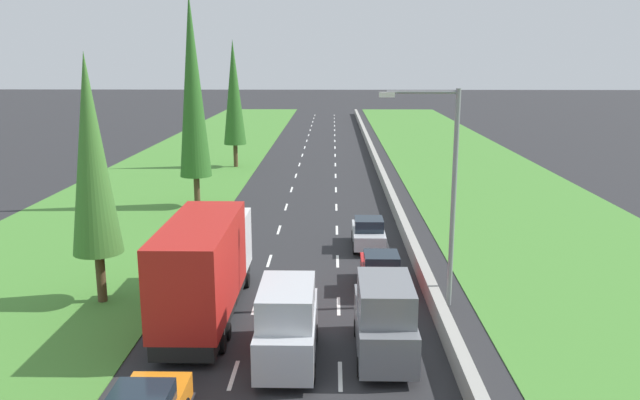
{
  "coord_description": "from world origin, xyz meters",
  "views": [
    {
      "loc": [
        1.47,
        1.98,
        10.18
      ],
      "look_at": [
        0.66,
        42.63,
        1.05
      ],
      "focal_mm": 35.74,
      "sensor_mm": 36.0,
      "label": 1
    }
  ],
  "objects_px": {
    "grey_van_right_lane": "(384,319)",
    "silver_van_centre_lane": "(287,324)",
    "silver_hatchback_right_lane": "(368,233)",
    "street_light_mast": "(446,183)",
    "red_hatchback_right_lane": "(381,271)",
    "poplar_tree_third": "(192,87)",
    "poplar_tree_second": "(91,156)",
    "red_box_truck_left_lane": "(205,266)",
    "poplar_tree_fourth": "(234,93)"
  },
  "relations": [
    {
      "from": "grey_van_right_lane",
      "to": "red_box_truck_left_lane",
      "type": "height_order",
      "value": "red_box_truck_left_lane"
    },
    {
      "from": "grey_van_right_lane",
      "to": "poplar_tree_second",
      "type": "xyz_separation_m",
      "value": [
        -11.58,
        4.84,
        4.87
      ]
    },
    {
      "from": "silver_van_centre_lane",
      "to": "grey_van_right_lane",
      "type": "bearing_deg",
      "value": 8.07
    },
    {
      "from": "red_box_truck_left_lane",
      "to": "street_light_mast",
      "type": "bearing_deg",
      "value": 9.47
    },
    {
      "from": "street_light_mast",
      "to": "red_box_truck_left_lane",
      "type": "bearing_deg",
      "value": -170.53
    },
    {
      "from": "silver_van_centre_lane",
      "to": "poplar_tree_second",
      "type": "bearing_deg",
      "value": 147.29
    },
    {
      "from": "silver_van_centre_lane",
      "to": "silver_hatchback_right_lane",
      "type": "distance_m",
      "value": 13.86
    },
    {
      "from": "poplar_tree_third",
      "to": "red_hatchback_right_lane",
      "type": "bearing_deg",
      "value": -53.84
    },
    {
      "from": "red_box_truck_left_lane",
      "to": "poplar_tree_third",
      "type": "relative_size",
      "value": 0.65
    },
    {
      "from": "silver_hatchback_right_lane",
      "to": "poplar_tree_second",
      "type": "height_order",
      "value": "poplar_tree_second"
    },
    {
      "from": "poplar_tree_third",
      "to": "poplar_tree_fourth",
      "type": "relative_size",
      "value": 1.22
    },
    {
      "from": "street_light_mast",
      "to": "silver_van_centre_lane",
      "type": "bearing_deg",
      "value": -138.98
    },
    {
      "from": "grey_van_right_lane",
      "to": "silver_van_centre_lane",
      "type": "xyz_separation_m",
      "value": [
        -3.31,
        -0.47,
        0.0
      ]
    },
    {
      "from": "grey_van_right_lane",
      "to": "silver_van_centre_lane",
      "type": "distance_m",
      "value": 3.35
    },
    {
      "from": "red_box_truck_left_lane",
      "to": "poplar_tree_second",
      "type": "xyz_separation_m",
      "value": [
        -4.79,
        1.62,
        4.09
      ]
    },
    {
      "from": "poplar_tree_second",
      "to": "poplar_tree_third",
      "type": "bearing_deg",
      "value": 88.75
    },
    {
      "from": "grey_van_right_lane",
      "to": "silver_hatchback_right_lane",
      "type": "bearing_deg",
      "value": 89.28
    },
    {
      "from": "grey_van_right_lane",
      "to": "red_box_truck_left_lane",
      "type": "relative_size",
      "value": 0.52
    },
    {
      "from": "poplar_tree_second",
      "to": "street_light_mast",
      "type": "relative_size",
      "value": 1.16
    },
    {
      "from": "red_hatchback_right_lane",
      "to": "poplar_tree_fourth",
      "type": "distance_m",
      "value": 34.84
    },
    {
      "from": "red_hatchback_right_lane",
      "to": "silver_hatchback_right_lane",
      "type": "xyz_separation_m",
      "value": [
        -0.21,
        6.29,
        0.0
      ]
    },
    {
      "from": "red_box_truck_left_lane",
      "to": "street_light_mast",
      "type": "xyz_separation_m",
      "value": [
        9.55,
        1.59,
        3.05
      ]
    },
    {
      "from": "silver_hatchback_right_lane",
      "to": "street_light_mast",
      "type": "height_order",
      "value": "street_light_mast"
    },
    {
      "from": "silver_van_centre_lane",
      "to": "poplar_tree_second",
      "type": "distance_m",
      "value": 10.97
    },
    {
      "from": "silver_hatchback_right_lane",
      "to": "poplar_tree_second",
      "type": "relative_size",
      "value": 0.37
    },
    {
      "from": "red_box_truck_left_lane",
      "to": "poplar_tree_second",
      "type": "distance_m",
      "value": 6.51
    },
    {
      "from": "grey_van_right_lane",
      "to": "red_box_truck_left_lane",
      "type": "bearing_deg",
      "value": 154.59
    },
    {
      "from": "poplar_tree_third",
      "to": "silver_hatchback_right_lane",
      "type": "bearing_deg",
      "value": -40.04
    },
    {
      "from": "poplar_tree_third",
      "to": "street_light_mast",
      "type": "relative_size",
      "value": 1.6
    },
    {
      "from": "red_hatchback_right_lane",
      "to": "street_light_mast",
      "type": "bearing_deg",
      "value": -37.38
    },
    {
      "from": "poplar_tree_fourth",
      "to": "street_light_mast",
      "type": "distance_m",
      "value": 36.89
    },
    {
      "from": "silver_van_centre_lane",
      "to": "poplar_tree_fourth",
      "type": "xyz_separation_m",
      "value": [
        -7.67,
        39.48,
        5.56
      ]
    },
    {
      "from": "grey_van_right_lane",
      "to": "street_light_mast",
      "type": "xyz_separation_m",
      "value": [
        2.77,
        4.82,
        3.83
      ]
    },
    {
      "from": "red_hatchback_right_lane",
      "to": "red_box_truck_left_lane",
      "type": "bearing_deg",
      "value": -154.47
    },
    {
      "from": "red_hatchback_right_lane",
      "to": "silver_van_centre_lane",
      "type": "height_order",
      "value": "silver_van_centre_lane"
    },
    {
      "from": "silver_van_centre_lane",
      "to": "red_box_truck_left_lane",
      "type": "xyz_separation_m",
      "value": [
        -3.48,
        3.69,
        0.78
      ]
    },
    {
      "from": "silver_hatchback_right_lane",
      "to": "street_light_mast",
      "type": "distance_m",
      "value": 9.59
    },
    {
      "from": "grey_van_right_lane",
      "to": "poplar_tree_second",
      "type": "bearing_deg",
      "value": 157.31
    },
    {
      "from": "red_hatchback_right_lane",
      "to": "silver_hatchback_right_lane",
      "type": "distance_m",
      "value": 6.29
    },
    {
      "from": "red_box_truck_left_lane",
      "to": "poplar_tree_third",
      "type": "distance_m",
      "value": 20.66
    },
    {
      "from": "grey_van_right_lane",
      "to": "silver_van_centre_lane",
      "type": "relative_size",
      "value": 1.0
    },
    {
      "from": "poplar_tree_second",
      "to": "silver_hatchback_right_lane",
      "type": "bearing_deg",
      "value": 34.56
    },
    {
      "from": "silver_hatchback_right_lane",
      "to": "poplar_tree_fourth",
      "type": "relative_size",
      "value": 0.33
    },
    {
      "from": "grey_van_right_lane",
      "to": "silver_van_centre_lane",
      "type": "height_order",
      "value": "same"
    },
    {
      "from": "silver_van_centre_lane",
      "to": "poplar_tree_third",
      "type": "bearing_deg",
      "value": 108.96
    },
    {
      "from": "red_box_truck_left_lane",
      "to": "silver_hatchback_right_lane",
      "type": "xyz_separation_m",
      "value": [
        6.95,
        9.71,
        -1.35
      ]
    },
    {
      "from": "silver_hatchback_right_lane",
      "to": "red_box_truck_left_lane",
      "type": "bearing_deg",
      "value": -125.6
    },
    {
      "from": "red_hatchback_right_lane",
      "to": "silver_hatchback_right_lane",
      "type": "bearing_deg",
      "value": 91.92
    },
    {
      "from": "red_hatchback_right_lane",
      "to": "poplar_tree_third",
      "type": "height_order",
      "value": "poplar_tree_third"
    },
    {
      "from": "red_box_truck_left_lane",
      "to": "poplar_tree_second",
      "type": "relative_size",
      "value": 0.9
    }
  ]
}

